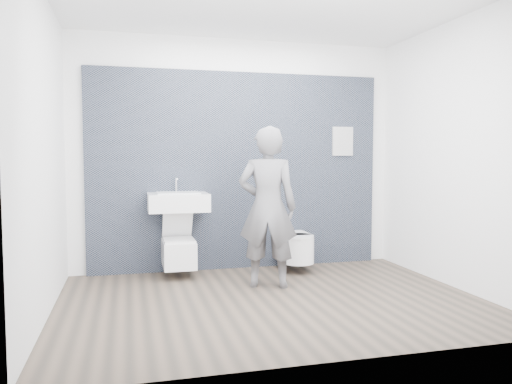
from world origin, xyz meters
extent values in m
plane|color=brown|center=(0.00, 0.00, 0.00)|extent=(4.00, 4.00, 0.00)
plane|color=white|center=(0.00, 1.50, 1.40)|extent=(4.00, 0.00, 4.00)
plane|color=white|center=(0.00, -1.50, 1.40)|extent=(4.00, 0.00, 4.00)
plane|color=white|center=(-2.00, 0.00, 1.40)|extent=(0.00, 3.00, 3.00)
plane|color=white|center=(2.00, 0.00, 1.40)|extent=(0.00, 3.00, 3.00)
plane|color=white|center=(0.00, 0.00, 2.80)|extent=(4.00, 4.00, 0.00)
cube|color=black|center=(0.00, 1.47, 0.00)|extent=(3.60, 0.06, 2.40)
cube|color=white|center=(-0.77, 1.19, 0.86)|extent=(0.68, 0.51, 0.20)
cube|color=silver|center=(-0.77, 1.17, 0.96)|extent=(0.47, 0.34, 0.03)
cylinder|color=silver|center=(-0.77, 1.38, 1.04)|extent=(0.02, 0.02, 0.17)
cylinder|color=silver|center=(-0.77, 1.33, 1.12)|extent=(0.02, 0.11, 0.02)
cylinder|color=silver|center=(-0.77, 1.42, 0.69)|extent=(0.04, 0.04, 0.14)
cube|color=white|center=(-0.77, 1.18, 0.27)|extent=(0.36, 0.52, 0.30)
cylinder|color=silver|center=(-0.77, 1.14, 0.40)|extent=(0.26, 0.26, 0.03)
cube|color=white|center=(-0.77, 1.14, 0.43)|extent=(0.34, 0.42, 0.02)
cube|color=white|center=(-0.77, 1.28, 0.60)|extent=(0.34, 0.24, 0.32)
cube|color=silver|center=(-0.77, 1.41, 0.15)|extent=(0.10, 0.06, 0.08)
cube|color=white|center=(0.63, 1.23, 0.27)|extent=(0.37, 0.43, 0.31)
cylinder|color=white|center=(0.63, 1.01, 0.27)|extent=(0.37, 0.37, 0.31)
cube|color=white|center=(0.63, 1.20, 0.44)|extent=(0.35, 0.41, 0.03)
cylinder|color=white|center=(0.63, 0.99, 0.44)|extent=(0.35, 0.35, 0.03)
cube|color=silver|center=(0.63, 1.41, 0.16)|extent=(0.10, 0.06, 0.08)
cube|color=white|center=(1.36, 1.43, 0.00)|extent=(0.27, 0.03, 0.37)
imported|color=#5E5E62|center=(0.10, 0.50, 0.84)|extent=(0.71, 0.58, 1.69)
camera|label=1|loc=(-1.32, -4.51, 1.37)|focal=35.00mm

